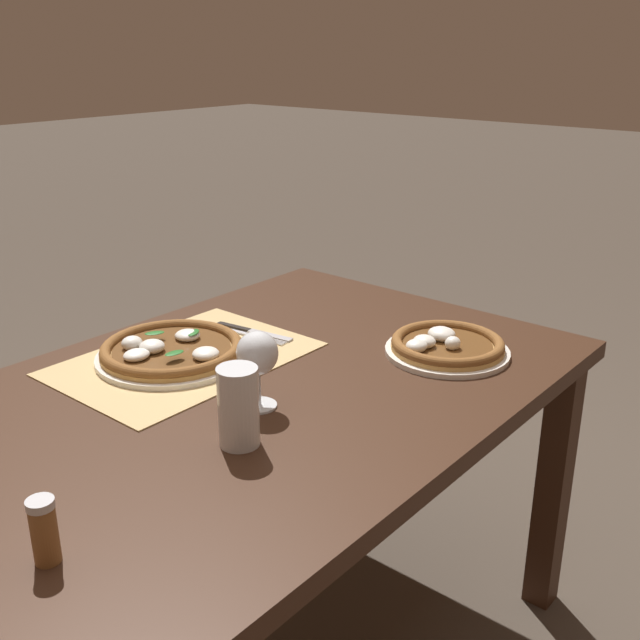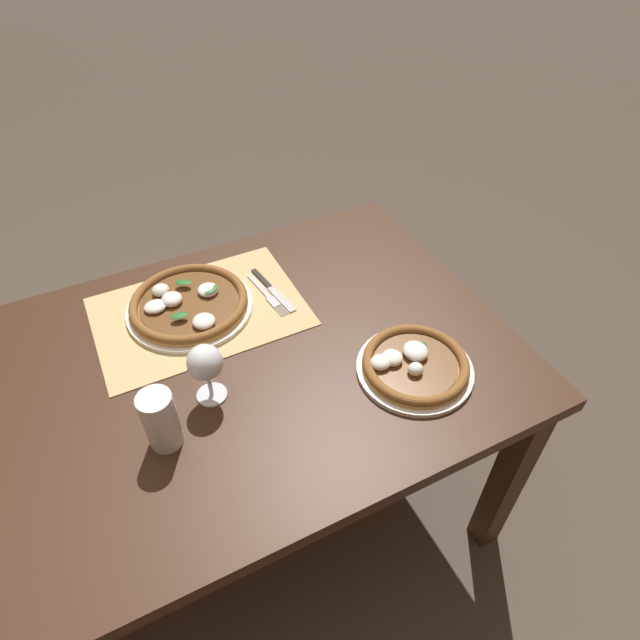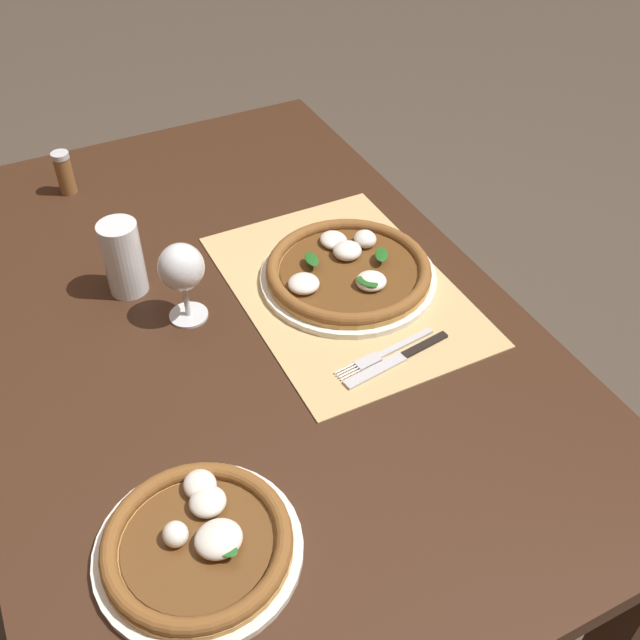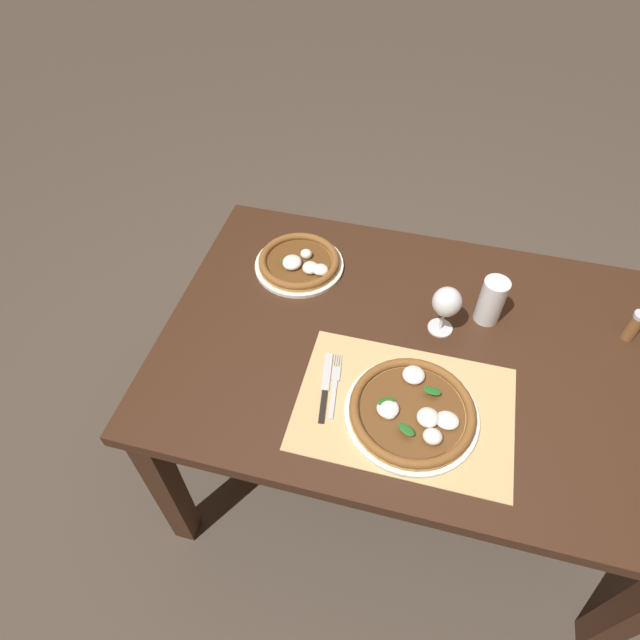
{
  "view_description": "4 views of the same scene",
  "coord_description": "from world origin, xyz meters",
  "px_view_note": "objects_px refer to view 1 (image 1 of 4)",
  "views": [
    {
      "loc": [
        0.95,
        1.0,
        1.4
      ],
      "look_at": [
        -0.29,
        -0.03,
        0.8
      ],
      "focal_mm": 42.0,
      "sensor_mm": 36.0,
      "label": 1
    },
    {
      "loc": [
        0.15,
        0.88,
        1.71
      ],
      "look_at": [
        -0.28,
        0.01,
        0.78
      ],
      "focal_mm": 30.0,
      "sensor_mm": 36.0,
      "label": 2
    },
    {
      "loc": [
        -0.97,
        0.32,
        1.64
      ],
      "look_at": [
        -0.15,
        -0.09,
        0.81
      ],
      "focal_mm": 42.0,
      "sensor_mm": 36.0,
      "label": 3
    },
    {
      "loc": [
        -0.05,
        -0.95,
        1.91
      ],
      "look_at": [
        -0.29,
        -0.03,
        0.81
      ],
      "focal_mm": 30.0,
      "sensor_mm": 36.0,
      "label": 4
    }
  ],
  "objects_px": {
    "wine_glass": "(257,356)",
    "pint_glass": "(238,408)",
    "knife": "(254,332)",
    "pepper_shaker": "(44,531)",
    "pizza_far": "(446,346)",
    "fork": "(251,335)",
    "pizza_near": "(172,350)"
  },
  "relations": [
    {
      "from": "pizza_far",
      "to": "knife",
      "type": "height_order",
      "value": "pizza_far"
    },
    {
      "from": "fork",
      "to": "knife",
      "type": "distance_m",
      "value": 0.02
    },
    {
      "from": "pizza_near",
      "to": "pizza_far",
      "type": "height_order",
      "value": "pizza_near"
    },
    {
      "from": "knife",
      "to": "fork",
      "type": "bearing_deg",
      "value": 26.35
    },
    {
      "from": "pint_glass",
      "to": "pizza_far",
      "type": "bearing_deg",
      "value": 173.17
    },
    {
      "from": "knife",
      "to": "pizza_near",
      "type": "bearing_deg",
      "value": -7.04
    },
    {
      "from": "pizza_near",
      "to": "fork",
      "type": "bearing_deg",
      "value": 169.23
    },
    {
      "from": "pepper_shaker",
      "to": "pizza_far",
      "type": "bearing_deg",
      "value": 177.45
    },
    {
      "from": "pizza_far",
      "to": "fork",
      "type": "relative_size",
      "value": 1.39
    },
    {
      "from": "fork",
      "to": "knife",
      "type": "relative_size",
      "value": 0.93
    },
    {
      "from": "fork",
      "to": "knife",
      "type": "bearing_deg",
      "value": -153.65
    },
    {
      "from": "wine_glass",
      "to": "pint_glass",
      "type": "height_order",
      "value": "wine_glass"
    },
    {
      "from": "pizza_near",
      "to": "pepper_shaker",
      "type": "relative_size",
      "value": 3.44
    },
    {
      "from": "fork",
      "to": "pepper_shaker",
      "type": "xyz_separation_m",
      "value": [
        0.76,
        0.37,
        0.04
      ]
    },
    {
      "from": "pizza_near",
      "to": "pepper_shaker",
      "type": "bearing_deg",
      "value": 36.33
    },
    {
      "from": "pint_glass",
      "to": "pizza_near",
      "type": "bearing_deg",
      "value": -113.19
    },
    {
      "from": "pizza_near",
      "to": "wine_glass",
      "type": "relative_size",
      "value": 2.15
    },
    {
      "from": "pint_glass",
      "to": "knife",
      "type": "bearing_deg",
      "value": -138.12
    },
    {
      "from": "fork",
      "to": "knife",
      "type": "height_order",
      "value": "knife"
    },
    {
      "from": "pizza_far",
      "to": "fork",
      "type": "bearing_deg",
      "value": -62.7
    },
    {
      "from": "pint_glass",
      "to": "fork",
      "type": "bearing_deg",
      "value": -137.36
    },
    {
      "from": "pepper_shaker",
      "to": "knife",
      "type": "bearing_deg",
      "value": -154.2
    },
    {
      "from": "pizza_near",
      "to": "knife",
      "type": "distance_m",
      "value": 0.23
    },
    {
      "from": "wine_glass",
      "to": "fork",
      "type": "height_order",
      "value": "wine_glass"
    },
    {
      "from": "wine_glass",
      "to": "pint_glass",
      "type": "xyz_separation_m",
      "value": [
        0.12,
        0.07,
        -0.04
      ]
    },
    {
      "from": "pint_glass",
      "to": "knife",
      "type": "height_order",
      "value": "pint_glass"
    },
    {
      "from": "wine_glass",
      "to": "pepper_shaker",
      "type": "height_order",
      "value": "wine_glass"
    },
    {
      "from": "pizza_far",
      "to": "pepper_shaker",
      "type": "xyz_separation_m",
      "value": [
        0.97,
        -0.04,
        0.03
      ]
    },
    {
      "from": "pizza_near",
      "to": "pint_glass",
      "type": "distance_m",
      "value": 0.41
    },
    {
      "from": "fork",
      "to": "pepper_shaker",
      "type": "bearing_deg",
      "value": 25.79
    },
    {
      "from": "pint_glass",
      "to": "pepper_shaker",
      "type": "relative_size",
      "value": 1.49
    },
    {
      "from": "knife",
      "to": "pepper_shaker",
      "type": "height_order",
      "value": "pepper_shaker"
    }
  ]
}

